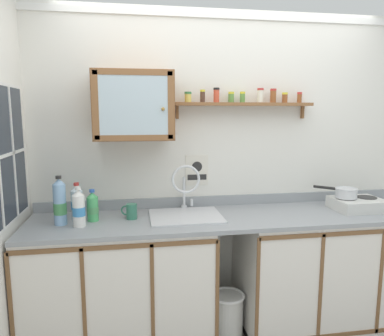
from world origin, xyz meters
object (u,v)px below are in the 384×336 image
at_px(bottle_soda_green_0, 93,207).
at_px(warning_sign, 197,171).
at_px(bottle_water_clear_1, 77,203).
at_px(mug, 131,211).
at_px(hot_plate_stove, 358,204).
at_px(sink, 186,215).
at_px(wall_cabinet, 134,106).
at_px(bottle_water_blue_3, 60,203).
at_px(saucepan, 345,192).
at_px(trash_bin, 228,317).
at_px(bottle_opaque_white_2, 79,209).

relative_size(bottle_soda_green_0, warning_sign, 0.93).
distance_m(bottle_water_clear_1, warning_sign, 0.94).
relative_size(bottle_soda_green_0, mug, 1.93).
height_order(hot_plate_stove, warning_sign, warning_sign).
xyz_separation_m(sink, wall_cabinet, (-0.36, 0.11, 0.79)).
bearing_deg(wall_cabinet, hot_plate_stove, -5.31).
distance_m(hot_plate_stove, wall_cabinet, 1.87).
bearing_deg(warning_sign, wall_cabinet, -162.09).
distance_m(bottle_soda_green_0, warning_sign, 0.86).
relative_size(sink, bottle_soda_green_0, 2.30).
xyz_separation_m(bottle_soda_green_0, bottle_water_blue_3, (-0.21, -0.05, 0.05)).
bearing_deg(bottle_water_blue_3, hot_plate_stove, 0.35).
bearing_deg(bottle_water_clear_1, wall_cabinet, 10.07).
bearing_deg(mug, bottle_soda_green_0, -179.26).
distance_m(hot_plate_stove, saucepan, 0.13).
bearing_deg(mug, saucepan, -0.50).
xyz_separation_m(mug, wall_cabinet, (0.04, 0.12, 0.74)).
relative_size(sink, saucepan, 1.90).
bearing_deg(warning_sign, saucepan, -14.47).
bearing_deg(trash_bin, saucepan, 5.95).
bearing_deg(saucepan, trash_bin, -174.05).
bearing_deg(bottle_water_blue_3, warning_sign, 18.34).
distance_m(sink, warning_sign, 0.41).
height_order(bottle_soda_green_0, warning_sign, warning_sign).
bearing_deg(hot_plate_stove, mug, 178.64).
xyz_separation_m(hot_plate_stove, bottle_opaque_white_2, (-2.08, -0.08, 0.08)).
bearing_deg(bottle_water_clear_1, warning_sign, 14.40).
bearing_deg(warning_sign, bottle_soda_green_0, -160.54).
bearing_deg(wall_cabinet, warning_sign, 17.91).
bearing_deg(mug, bottle_water_blue_3, -173.36).
xyz_separation_m(bottle_opaque_white_2, trash_bin, (1.03, 0.00, -0.88)).
relative_size(bottle_soda_green_0, wall_cabinet, 0.40).
xyz_separation_m(mug, warning_sign, (0.52, 0.27, 0.24)).
distance_m(bottle_opaque_white_2, trash_bin, 1.35).
xyz_separation_m(hot_plate_stove, bottle_soda_green_0, (-2.00, 0.04, 0.05)).
relative_size(mug, warning_sign, 0.48).
relative_size(sink, bottle_water_clear_1, 1.95).
xyz_separation_m(bottle_water_blue_3, warning_sign, (0.99, 0.33, 0.14)).
bearing_deg(bottle_soda_green_0, hot_plate_stove, -1.08).
xyz_separation_m(sink, hot_plate_stove, (1.34, -0.05, 0.04)).
xyz_separation_m(bottle_water_clear_1, bottle_opaque_white_2, (0.03, -0.16, 0.00)).
bearing_deg(sink, bottle_opaque_white_2, -170.04).
xyz_separation_m(bottle_water_clear_1, bottle_water_blue_3, (-0.10, -0.10, 0.03)).
bearing_deg(bottle_water_clear_1, bottle_opaque_white_2, -78.35).
height_order(sink, mug, sink).
bearing_deg(trash_bin, bottle_soda_green_0, 173.37).
distance_m(wall_cabinet, warning_sign, 0.72).
xyz_separation_m(bottle_water_clear_1, trash_bin, (1.06, -0.16, -0.88)).
relative_size(hot_plate_stove, saucepan, 1.37).
bearing_deg(warning_sign, trash_bin, -67.08).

